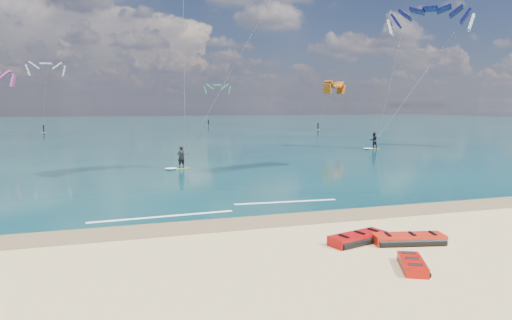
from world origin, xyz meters
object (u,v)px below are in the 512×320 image
Objects in this scene: packed_kite_left at (357,243)px; packed_kite_mid at (408,244)px; kitesurfer_main at (205,56)px; packed_kite_right at (412,269)px; kitesurfer_far at (403,70)px.

packed_kite_left is 1.87m from packed_kite_mid.
kitesurfer_main is (-3.90, 18.51, 8.52)m from packed_kite_mid.
packed_kite_mid is 0.17× the size of kitesurfer_main.
packed_kite_left is at bearing 171.89° from packed_kite_mid.
kitesurfer_main is (-2.40, 20.77, 8.52)m from packed_kite_right.
packed_kite_right is at bearing -100.95° from packed_kite_left.
packed_kite_mid is at bearing -127.38° from kitesurfer_far.
packed_kite_right is 0.11× the size of kitesurfer_main.
packed_kite_left is 19.90m from kitesurfer_main.
kitesurfer_far reaches higher than packed_kite_mid.
kitesurfer_far is (22.26, 32.68, 8.96)m from packed_kite_right.
kitesurfer_far is (20.77, 30.41, 8.96)m from packed_kite_mid.
packed_kite_mid is 20.74m from kitesurfer_main.
packed_kite_mid is 2.72m from packed_kite_right.
packed_kite_right is 22.58m from kitesurfer_main.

